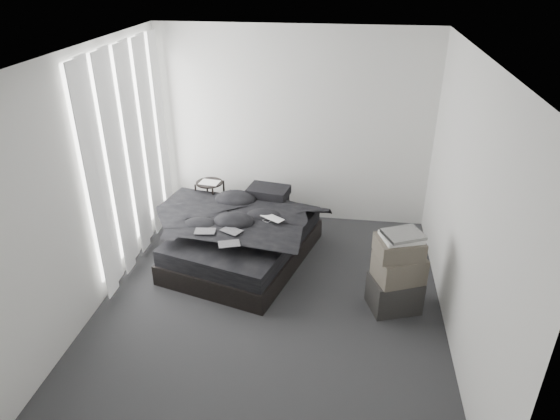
# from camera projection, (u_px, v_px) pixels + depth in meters

# --- Properties ---
(floor) EXTENTS (3.60, 4.20, 0.01)m
(floor) POSITION_uv_depth(u_px,v_px,m) (269.00, 307.00, 5.30)
(floor) COLOR #2D2E30
(floor) RESTS_ON ground
(ceiling) EXTENTS (3.60, 4.20, 0.01)m
(ceiling) POSITION_uv_depth(u_px,v_px,m) (266.00, 55.00, 4.11)
(ceiling) COLOR white
(ceiling) RESTS_ON ground
(wall_back) EXTENTS (3.60, 0.01, 2.60)m
(wall_back) POSITION_uv_depth(u_px,v_px,m) (294.00, 128.00, 6.55)
(wall_back) COLOR silver
(wall_back) RESTS_ON ground
(wall_front) EXTENTS (3.60, 0.01, 2.60)m
(wall_front) POSITION_uv_depth(u_px,v_px,m) (209.00, 354.00, 2.85)
(wall_front) COLOR silver
(wall_front) RESTS_ON ground
(wall_left) EXTENTS (0.01, 4.20, 2.60)m
(wall_left) POSITION_uv_depth(u_px,v_px,m) (89.00, 186.00, 4.93)
(wall_left) COLOR silver
(wall_left) RESTS_ON ground
(wall_right) EXTENTS (0.01, 4.20, 2.60)m
(wall_right) POSITION_uv_depth(u_px,v_px,m) (466.00, 209.00, 4.48)
(wall_right) COLOR silver
(wall_right) RESTS_ON ground
(window_left) EXTENTS (0.02, 2.00, 2.30)m
(window_left) POSITION_uv_depth(u_px,v_px,m) (127.00, 149.00, 5.69)
(window_left) COLOR white
(window_left) RESTS_ON wall_left
(curtain_left) EXTENTS (0.06, 2.12, 2.48)m
(curtain_left) POSITION_uv_depth(u_px,v_px,m) (132.00, 155.00, 5.72)
(curtain_left) COLOR white
(curtain_left) RESTS_ON wall_left
(bed) EXTENTS (1.81, 2.11, 0.25)m
(bed) POSITION_uv_depth(u_px,v_px,m) (244.00, 250.00, 6.08)
(bed) COLOR black
(bed) RESTS_ON floor
(mattress) EXTENTS (1.74, 2.05, 0.19)m
(mattress) POSITION_uv_depth(u_px,v_px,m) (243.00, 234.00, 5.98)
(mattress) COLOR black
(mattress) RESTS_ON bed
(duvet) EXTENTS (1.70, 1.85, 0.21)m
(duvet) POSITION_uv_depth(u_px,v_px,m) (241.00, 221.00, 5.85)
(duvet) COLOR black
(duvet) RESTS_ON mattress
(pillow_lower) EXTENTS (0.62, 0.50, 0.12)m
(pillow_lower) POSITION_uv_depth(u_px,v_px,m) (265.00, 198.00, 6.49)
(pillow_lower) COLOR black
(pillow_lower) RESTS_ON mattress
(pillow_upper) EXTENTS (0.56, 0.43, 0.11)m
(pillow_upper) POSITION_uv_depth(u_px,v_px,m) (268.00, 192.00, 6.40)
(pillow_upper) COLOR black
(pillow_upper) RESTS_ON pillow_lower
(laptop) EXTENTS (0.34, 0.32, 0.02)m
(laptop) POSITION_uv_depth(u_px,v_px,m) (270.00, 215.00, 5.75)
(laptop) COLOR silver
(laptop) RESTS_ON duvet
(comic_a) EXTENTS (0.24, 0.17, 0.01)m
(comic_a) POSITION_uv_depth(u_px,v_px,m) (205.00, 226.00, 5.52)
(comic_a) COLOR black
(comic_a) RESTS_ON duvet
(comic_b) EXTENTS (0.27, 0.24, 0.01)m
(comic_b) POSITION_uv_depth(u_px,v_px,m) (231.00, 225.00, 5.53)
(comic_b) COLOR black
(comic_b) RESTS_ON duvet
(comic_c) EXTENTS (0.26, 0.22, 0.01)m
(comic_c) POSITION_uv_depth(u_px,v_px,m) (229.00, 238.00, 5.28)
(comic_c) COLOR black
(comic_c) RESTS_ON duvet
(side_stand) EXTENTS (0.44, 0.44, 0.65)m
(side_stand) POSITION_uv_depth(u_px,v_px,m) (211.00, 205.00, 6.73)
(side_stand) COLOR black
(side_stand) RESTS_ON floor
(papers) EXTENTS (0.27, 0.22, 0.01)m
(papers) POSITION_uv_depth(u_px,v_px,m) (210.00, 183.00, 6.56)
(papers) COLOR white
(papers) RESTS_ON side_stand
(floor_books) EXTENTS (0.20, 0.24, 0.15)m
(floor_books) POSITION_uv_depth(u_px,v_px,m) (194.00, 248.00, 6.20)
(floor_books) COLOR black
(floor_books) RESTS_ON floor
(box_lower) EXTENTS (0.59, 0.53, 0.37)m
(box_lower) POSITION_uv_depth(u_px,v_px,m) (394.00, 293.00, 5.21)
(box_lower) COLOR black
(box_lower) RESTS_ON floor
(box_mid) EXTENTS (0.57, 0.52, 0.28)m
(box_mid) POSITION_uv_depth(u_px,v_px,m) (399.00, 267.00, 5.06)
(box_mid) COLOR #524C41
(box_mid) RESTS_ON box_lower
(box_upper) EXTENTS (0.52, 0.46, 0.19)m
(box_upper) POSITION_uv_depth(u_px,v_px,m) (399.00, 247.00, 4.96)
(box_upper) COLOR #524C41
(box_upper) RESTS_ON box_mid
(art_book_white) EXTENTS (0.45, 0.41, 0.04)m
(art_book_white) POSITION_uv_depth(u_px,v_px,m) (401.00, 237.00, 4.90)
(art_book_white) COLOR silver
(art_book_white) RESTS_ON box_upper
(art_book_snake) EXTENTS (0.45, 0.42, 0.03)m
(art_book_snake) POSITION_uv_depth(u_px,v_px,m) (403.00, 234.00, 4.88)
(art_book_snake) COLOR silver
(art_book_snake) RESTS_ON art_book_white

